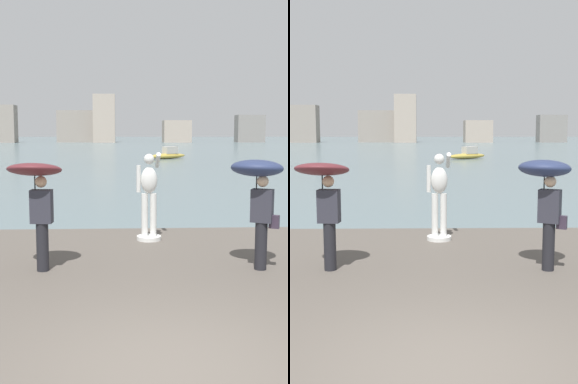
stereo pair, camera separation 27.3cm
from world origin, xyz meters
The scene contains 7 objects.
ground_plane centered at (0.00, 40.00, 0.00)m, with size 400.00×400.00×0.00m, color slate.
pier centered at (0.00, 2.34, 0.20)m, with size 7.83×10.67×0.40m, color #564F47.
statue_white_figure centered at (0.12, 6.30, 1.38)m, with size 0.57×0.84×2.04m.
onlooker_left centered at (-2.02, 3.87, 1.93)m, with size 1.06×1.08×2.02m.
onlooker_right centered at (1.97, 3.80, 1.98)m, with size 1.28×1.29×2.05m.
boat_near centered at (4.43, 46.97, 0.43)m, with size 4.66×3.94×1.28m.
distant_skyline centered at (-3.19, 121.83, 4.25)m, with size 69.34×9.93×11.91m.
Camera 2 is at (-0.24, -4.99, 2.93)m, focal length 46.29 mm.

